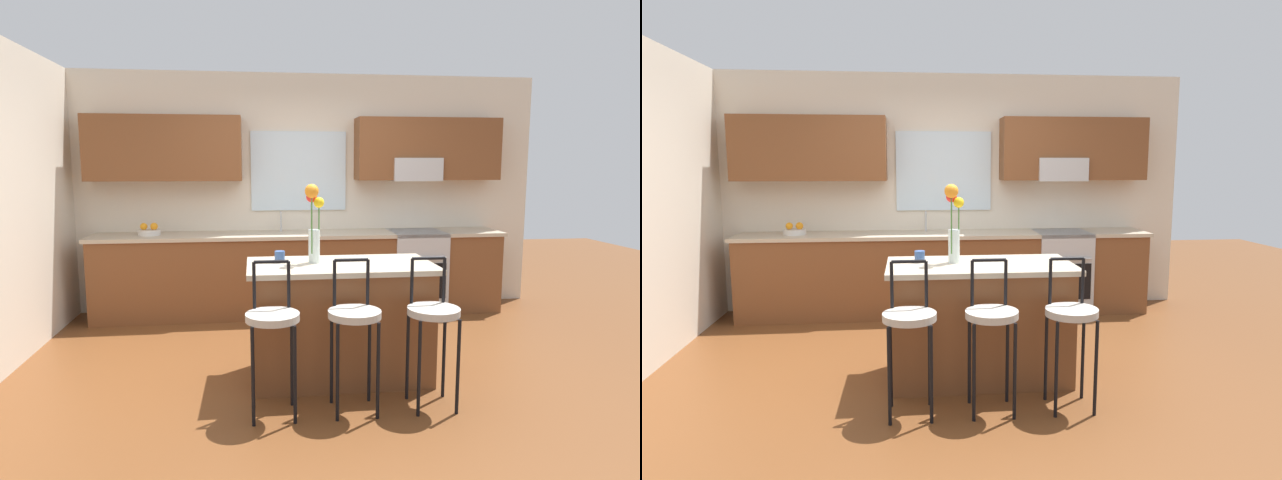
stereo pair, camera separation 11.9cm
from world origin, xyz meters
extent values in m
plane|color=brown|center=(0.00, 0.00, 0.00)|extent=(14.00, 14.00, 0.00)
cube|color=beige|center=(0.00, 2.06, 1.35)|extent=(5.60, 0.12, 2.70)
cube|color=brown|center=(-1.47, 1.83, 1.85)|extent=(1.65, 0.34, 0.70)
cube|color=brown|center=(1.47, 1.83, 1.85)|extent=(1.65, 0.34, 0.70)
cube|color=silver|center=(0.00, 1.99, 1.60)|extent=(1.09, 0.03, 0.90)
cube|color=#B7BABC|center=(1.32, 1.80, 1.62)|extent=(0.56, 0.36, 0.26)
cube|color=brown|center=(0.00, 1.70, 0.44)|extent=(4.50, 0.60, 0.88)
cube|color=#BCAD93|center=(0.00, 1.70, 0.90)|extent=(4.56, 0.64, 0.04)
cube|color=#B7BABC|center=(-0.22, 1.70, 0.85)|extent=(0.54, 0.38, 0.11)
cylinder|color=#B7BABC|center=(-0.22, 1.86, 1.03)|extent=(0.02, 0.02, 0.22)
cylinder|color=#B7BABC|center=(-0.22, 1.80, 1.14)|extent=(0.02, 0.12, 0.02)
cube|color=#B7BABC|center=(1.32, 1.68, 0.46)|extent=(0.60, 0.60, 0.92)
cube|color=black|center=(1.32, 1.38, 0.40)|extent=(0.52, 0.02, 0.40)
cylinder|color=#B7BABC|center=(1.32, 1.35, 0.66)|extent=(0.50, 0.02, 0.02)
cube|color=brown|center=(0.14, -0.18, 0.44)|extent=(1.36, 0.67, 0.88)
cube|color=#BCAD93|center=(0.14, -0.18, 0.90)|extent=(1.44, 0.75, 0.04)
cylinder|color=black|center=(-0.55, -0.91, 0.33)|extent=(0.02, 0.02, 0.66)
cylinder|color=black|center=(-0.28, -0.91, 0.33)|extent=(0.02, 0.02, 0.66)
cylinder|color=black|center=(-0.55, -0.64, 0.33)|extent=(0.02, 0.02, 0.66)
cylinder|color=black|center=(-0.28, -0.64, 0.33)|extent=(0.02, 0.02, 0.66)
cylinder|color=#B2ADA3|center=(-0.41, -0.78, 0.69)|extent=(0.36, 0.36, 0.05)
cylinder|color=black|center=(-0.53, -0.64, 0.87)|extent=(0.02, 0.02, 0.32)
cylinder|color=black|center=(-0.30, -0.64, 0.87)|extent=(0.02, 0.02, 0.32)
cylinder|color=black|center=(-0.41, -0.64, 1.03)|extent=(0.23, 0.02, 0.02)
cylinder|color=black|center=(0.00, -0.91, 0.33)|extent=(0.02, 0.02, 0.66)
cylinder|color=black|center=(0.27, -0.91, 0.33)|extent=(0.02, 0.02, 0.66)
cylinder|color=black|center=(0.00, -0.64, 0.33)|extent=(0.02, 0.02, 0.66)
cylinder|color=black|center=(0.27, -0.64, 0.33)|extent=(0.02, 0.02, 0.66)
cylinder|color=#B2ADA3|center=(0.14, -0.78, 0.69)|extent=(0.36, 0.36, 0.05)
cylinder|color=black|center=(0.02, -0.64, 0.87)|extent=(0.02, 0.02, 0.32)
cylinder|color=black|center=(0.25, -0.64, 0.87)|extent=(0.02, 0.02, 0.32)
cylinder|color=black|center=(0.14, -0.64, 1.03)|extent=(0.23, 0.02, 0.02)
cylinder|color=black|center=(0.55, -0.91, 0.33)|extent=(0.02, 0.02, 0.66)
cylinder|color=black|center=(0.82, -0.91, 0.33)|extent=(0.02, 0.02, 0.66)
cylinder|color=black|center=(0.55, -0.64, 0.33)|extent=(0.02, 0.02, 0.66)
cylinder|color=black|center=(0.82, -0.64, 0.33)|extent=(0.02, 0.02, 0.66)
cylinder|color=#B2ADA3|center=(0.69, -0.78, 0.69)|extent=(0.36, 0.36, 0.05)
cylinder|color=black|center=(0.57, -0.64, 0.87)|extent=(0.02, 0.02, 0.32)
cylinder|color=black|center=(0.80, -0.64, 0.87)|extent=(0.02, 0.02, 0.32)
cylinder|color=black|center=(0.69, -0.64, 1.03)|extent=(0.23, 0.02, 0.02)
cylinder|color=silver|center=(-0.06, -0.13, 1.05)|extent=(0.09, 0.09, 0.26)
cylinder|color=#3D722D|center=(-0.02, -0.12, 1.19)|extent=(0.01, 0.01, 0.39)
sphere|color=yellow|center=(-0.02, -0.12, 1.39)|extent=(0.08, 0.08, 0.08)
cylinder|color=#3D722D|center=(-0.08, -0.09, 1.21)|extent=(0.01, 0.01, 0.43)
sphere|color=red|center=(-0.08, -0.09, 1.43)|extent=(0.09, 0.09, 0.09)
cylinder|color=#3D722D|center=(-0.09, -0.17, 1.24)|extent=(0.01, 0.01, 0.48)
sphere|color=orange|center=(-0.09, -0.17, 1.48)|extent=(0.11, 0.11, 0.11)
cylinder|color=#33518C|center=(-0.33, -0.08, 0.97)|extent=(0.08, 0.08, 0.09)
cylinder|color=silver|center=(-1.65, 1.70, 0.95)|extent=(0.24, 0.24, 0.06)
sphere|color=orange|center=(-1.59, 1.70, 1.01)|extent=(0.08, 0.08, 0.08)
sphere|color=orange|center=(-1.70, 1.70, 1.01)|extent=(0.08, 0.08, 0.08)
camera|label=1|loc=(-0.53, -4.21, 1.69)|focal=30.01mm
camera|label=2|loc=(-0.41, -4.22, 1.69)|focal=30.01mm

